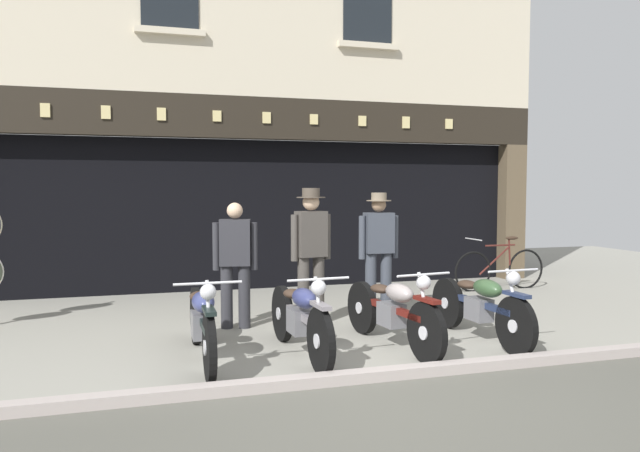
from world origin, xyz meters
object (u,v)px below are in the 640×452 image
motorcycle_center (392,310)px  salesman_right (379,249)px  motorcycle_left (202,320)px  leaning_bicycle (500,268)px  motorcycle_center_left (300,316)px  advert_board_far (448,184)px  shopkeeper_center (311,248)px  advert_board_near (391,188)px  salesman_left (235,259)px  motorcycle_center_right (480,305)px

motorcycle_center → salesman_right: bearing=-113.5°
motorcycle_left → motorcycle_center: size_ratio=1.03×
leaning_bicycle → motorcycle_left: bearing=116.9°
motorcycle_center_left → leaning_bicycle: bearing=-149.2°
advert_board_far → leaning_bicycle: 2.04m
shopkeeper_center → advert_board_near: (2.39, 3.02, 0.78)m
salesman_left → shopkeeper_center: 0.97m
salesman_left → leaning_bicycle: 5.09m
salesman_left → salesman_right: bearing=-168.7°
motorcycle_center_left → leaning_bicycle: (4.35, 2.98, -0.05)m
motorcycle_center_right → motorcycle_center: bearing=-4.0°
shopkeeper_center → salesman_left: bearing=-16.6°
salesman_left → salesman_right: size_ratio=0.93×
salesman_left → advert_board_near: (3.35, 2.93, 0.90)m
advert_board_near → leaning_bicycle: advert_board_near is taller
leaning_bicycle → motorcycle_center: bearing=130.4°
motorcycle_center_right → shopkeeper_center: size_ratio=1.11×
motorcycle_center → leaning_bicycle: size_ratio=1.12×
motorcycle_center → motorcycle_center_right: size_ratio=1.01×
motorcycle_center → motorcycle_left: bearing=-9.5°
salesman_left → salesman_right: 1.93m
salesman_left → advert_board_far: 5.50m
motorcycle_center → salesman_right: salesman_right is taller
motorcycle_center_right → shopkeeper_center: (-1.66, 1.32, 0.57)m
motorcycle_center → motorcycle_center_left: bearing=-5.4°
motorcycle_left → shopkeeper_center: (1.49, 1.24, 0.57)m
leaning_bicycle → salesman_left: bearing=106.3°
leaning_bicycle → salesman_right: bearing=116.7°
salesman_right → advert_board_near: bearing=-115.1°
shopkeeper_center → leaning_bicycle: size_ratio=1.00×
motorcycle_center_right → advert_board_near: (0.73, 4.34, 1.36)m
motorcycle_center → motorcycle_center_right: (1.09, -0.02, 0.00)m
motorcycle_left → salesman_left: size_ratio=1.29×
motorcycle_center_right → salesman_right: 1.66m
salesman_right → advert_board_near: 3.37m
advert_board_near → advert_board_far: size_ratio=0.88×
advert_board_far → motorcycle_center_right: bearing=-114.0°
motorcycle_center_left → motorcycle_center: motorcycle_center_left is taller
salesman_right → advert_board_near: advert_board_near is taller
motorcycle_center_left → advert_board_far: advert_board_far is taller
shopkeeper_center → leaning_bicycle: shopkeeper_center is taller
motorcycle_center_right → advert_board_far: size_ratio=1.94×
advert_board_far → motorcycle_center_left: bearing=-133.1°
motorcycle_center → salesman_right: 1.54m
motorcycle_left → motorcycle_center_right: size_ratio=1.04×
motorcycle_left → motorcycle_center_right: 3.16m
advert_board_near → salesman_left: bearing=-138.9°
motorcycle_center_left → motorcycle_center: (1.06, 0.04, -0.00)m
motorcycle_center → advert_board_far: bearing=-132.7°
motorcycle_center → salesman_left: bearing=-50.1°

